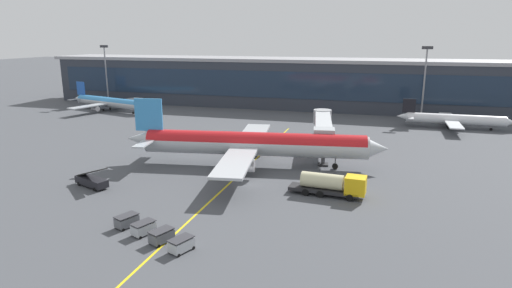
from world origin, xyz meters
The scene contains 15 objects.
ground_plane centered at (0.00, 0.00, 0.00)m, with size 700.00×700.00×0.00m, color #47494F.
apron_lead_in_line centered at (-2.79, 2.00, 0.00)m, with size 0.30×80.00×0.01m, color yellow.
terminal_building centered at (9.46, 76.07, 7.73)m, with size 202.23×19.11×15.41m.
main_airliner centered at (-2.03, 9.32, 4.00)m, with size 45.84×36.69×11.53m.
jet_bridge centered at (8.23, 23.31, 5.00)m, with size 6.83×22.90×6.70m.
fuel_tanker centered at (13.01, -1.56, 1.75)m, with size 10.95×3.24×3.25m.
belt_loader centered at (-22.27, -7.88, 0.99)m, with size 6.93×3.86×3.49m.
baggage_cart_0 centered at (-9.29, -18.70, 0.78)m, with size 2.42×3.03×1.48m.
baggage_cart_1 centered at (-6.32, -19.91, 0.78)m, with size 2.42×3.03×1.48m.
baggage_cart_2 centered at (-3.36, -21.12, 0.78)m, with size 2.42×3.03×1.48m.
baggage_cart_3 centered at (-0.40, -22.33, 0.78)m, with size 2.42×3.03×1.48m.
commuter_jet_far centered at (-60.52, 52.03, 2.67)m, with size 32.27×25.90×8.16m.
commuter_jet_near centered at (36.47, 53.25, 2.33)m, with size 27.16×21.52×6.96m.
apron_light_mast_0 centered at (29.74, 64.11, 11.72)m, with size 2.80×0.50×19.63m.
apron_light_mast_2 centered at (-69.39, 64.11, 11.59)m, with size 2.80×0.50×19.38m.
Camera 1 is at (18.73, -59.59, 22.03)m, focal length 30.02 mm.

